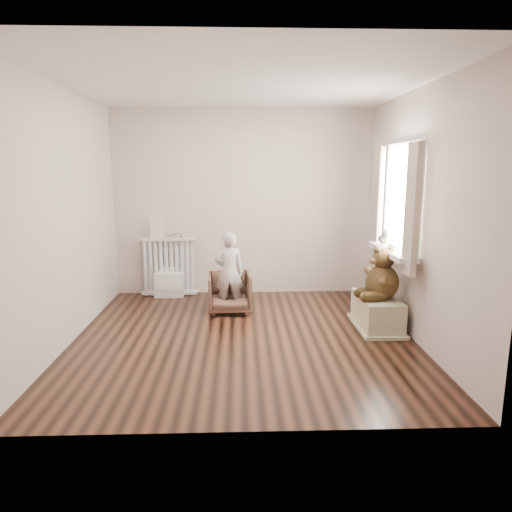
{
  "coord_description": "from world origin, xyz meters",
  "views": [
    {
      "loc": [
        -0.03,
        -4.66,
        1.8
      ],
      "look_at": [
        0.15,
        0.45,
        0.8
      ],
      "focal_mm": 32.0,
      "sensor_mm": 36.0,
      "label": 1
    }
  ],
  "objects_px": {
    "teddy_bear": "(383,272)",
    "toy_vanity": "(170,277)",
    "child": "(229,272)",
    "radiator": "(169,268)",
    "armchair": "(229,293)",
    "plush_cat": "(385,237)",
    "toy_bench": "(377,310)"
  },
  "relations": [
    {
      "from": "radiator",
      "to": "child",
      "type": "relative_size",
      "value": 0.82
    },
    {
      "from": "armchair",
      "to": "toy_bench",
      "type": "bearing_deg",
      "value": -24.76
    },
    {
      "from": "toy_bench",
      "to": "plush_cat",
      "type": "xyz_separation_m",
      "value": [
        0.14,
        0.3,
        0.8
      ]
    },
    {
      "from": "toy_vanity",
      "to": "plush_cat",
      "type": "distance_m",
      "value": 3.0
    },
    {
      "from": "armchair",
      "to": "teddy_bear",
      "type": "xyz_separation_m",
      "value": [
        1.7,
        -0.72,
        0.42
      ]
    },
    {
      "from": "armchair",
      "to": "teddy_bear",
      "type": "relative_size",
      "value": 0.94
    },
    {
      "from": "radiator",
      "to": "toy_bench",
      "type": "relative_size",
      "value": 1.06
    },
    {
      "from": "child",
      "to": "toy_vanity",
      "type": "bearing_deg",
      "value": -47.59
    },
    {
      "from": "armchair",
      "to": "teddy_bear",
      "type": "distance_m",
      "value": 1.9
    },
    {
      "from": "armchair",
      "to": "toy_bench",
      "type": "relative_size",
      "value": 0.7
    },
    {
      "from": "armchair",
      "to": "toy_bench",
      "type": "height_order",
      "value": "armchair"
    },
    {
      "from": "child",
      "to": "teddy_bear",
      "type": "height_order",
      "value": "child"
    },
    {
      "from": "radiator",
      "to": "armchair",
      "type": "relative_size",
      "value": 1.51
    },
    {
      "from": "toy_vanity",
      "to": "plush_cat",
      "type": "relative_size",
      "value": 2.69
    },
    {
      "from": "teddy_bear",
      "to": "plush_cat",
      "type": "xyz_separation_m",
      "value": [
        0.13,
        0.38,
        0.33
      ]
    },
    {
      "from": "toy_bench",
      "to": "teddy_bear",
      "type": "height_order",
      "value": "teddy_bear"
    },
    {
      "from": "teddy_bear",
      "to": "toy_vanity",
      "type": "bearing_deg",
      "value": 141.37
    },
    {
      "from": "armchair",
      "to": "child",
      "type": "height_order",
      "value": "child"
    },
    {
      "from": "radiator",
      "to": "toy_vanity",
      "type": "height_order",
      "value": "radiator"
    },
    {
      "from": "toy_vanity",
      "to": "teddy_bear",
      "type": "relative_size",
      "value": 1.09
    },
    {
      "from": "teddy_bear",
      "to": "plush_cat",
      "type": "height_order",
      "value": "plush_cat"
    },
    {
      "from": "plush_cat",
      "to": "child",
      "type": "bearing_deg",
      "value": -171.17
    },
    {
      "from": "child",
      "to": "plush_cat",
      "type": "xyz_separation_m",
      "value": [
        1.83,
        -0.29,
        0.48
      ]
    },
    {
      "from": "toy_vanity",
      "to": "child",
      "type": "relative_size",
      "value": 0.63
    },
    {
      "from": "radiator",
      "to": "toy_vanity",
      "type": "xyz_separation_m",
      "value": [
        0.01,
        -0.03,
        -0.11
      ]
    },
    {
      "from": "radiator",
      "to": "armchair",
      "type": "xyz_separation_m",
      "value": [
        0.87,
        -0.8,
        -0.14
      ]
    },
    {
      "from": "child",
      "to": "toy_bench",
      "type": "bearing_deg",
      "value": 156.73
    },
    {
      "from": "toy_vanity",
      "to": "armchair",
      "type": "xyz_separation_m",
      "value": [
        0.86,
        -0.77,
        -0.03
      ]
    },
    {
      "from": "child",
      "to": "teddy_bear",
      "type": "bearing_deg",
      "value": 154.4
    },
    {
      "from": "child",
      "to": "plush_cat",
      "type": "height_order",
      "value": "plush_cat"
    },
    {
      "from": "toy_vanity",
      "to": "child",
      "type": "distance_m",
      "value": 1.21
    },
    {
      "from": "radiator",
      "to": "toy_bench",
      "type": "height_order",
      "value": "radiator"
    }
  ]
}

